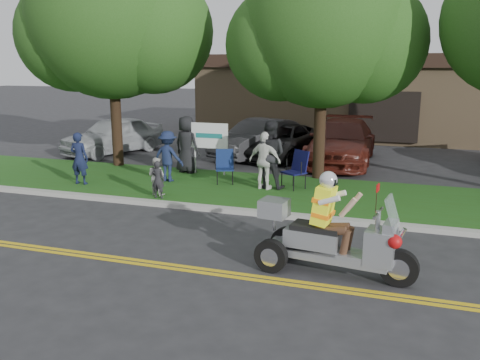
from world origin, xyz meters
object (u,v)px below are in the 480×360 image
(parked_car_right, at_px, (342,142))
(spectator_adult_left, at_px, (79,158))
(spectator_adult_right, at_px, (265,161))
(parked_car_far_left, at_px, (113,135))
(lawn_chair_b, at_px, (225,164))
(parked_car_mid, at_px, (281,141))
(trike_scooter, at_px, (328,239))
(spectator_adult_mid, at_px, (269,155))
(parked_car_left, at_px, (260,138))
(lawn_chair_a, at_px, (297,167))

(parked_car_right, bearing_deg, spectator_adult_left, -138.42)
(spectator_adult_right, xyz_separation_m, parked_car_far_left, (-7.54, 4.24, -0.18))
(lawn_chair_b, distance_m, parked_car_mid, 5.07)
(trike_scooter, bearing_deg, spectator_adult_right, 124.28)
(trike_scooter, distance_m, spectator_adult_left, 8.88)
(spectator_adult_mid, relative_size, spectator_adult_right, 1.18)
(parked_car_left, bearing_deg, parked_car_mid, 33.02)
(lawn_chair_a, xyz_separation_m, parked_car_right, (0.65, 4.69, 0.07))
(lawn_chair_a, relative_size, lawn_chair_b, 1.09)
(spectator_adult_right, xyz_separation_m, parked_car_mid, (-0.88, 5.47, -0.28))
(spectator_adult_mid, bearing_deg, parked_car_far_left, -27.37)
(spectator_adult_left, distance_m, parked_car_mid, 7.94)
(lawn_chair_b, relative_size, parked_car_mid, 0.22)
(parked_car_left, distance_m, parked_car_right, 3.18)
(spectator_adult_mid, relative_size, parked_car_far_left, 0.44)
(spectator_adult_mid, distance_m, parked_car_far_left, 8.63)
(trike_scooter, height_order, parked_car_mid, trike_scooter)
(lawn_chair_a, xyz_separation_m, spectator_adult_mid, (-0.76, -0.22, 0.35))
(lawn_chair_b, bearing_deg, spectator_adult_right, -37.76)
(spectator_adult_right, distance_m, parked_car_far_left, 8.65)
(lawn_chair_b, distance_m, spectator_adult_mid, 1.50)
(parked_car_left, bearing_deg, spectator_adult_left, -96.69)
(trike_scooter, distance_m, parked_car_mid, 11.15)
(trike_scooter, xyz_separation_m, parked_car_mid, (-3.46, 10.60, 0.00))
(parked_car_far_left, bearing_deg, spectator_adult_left, -48.25)
(parked_car_mid, bearing_deg, trike_scooter, -60.17)
(spectator_adult_right, bearing_deg, spectator_adult_left, 22.17)
(lawn_chair_a, xyz_separation_m, parked_car_left, (-2.52, 4.90, 0.02))
(spectator_adult_left, relative_size, spectator_adult_mid, 0.80)
(lawn_chair_a, relative_size, spectator_adult_right, 0.66)
(spectator_adult_mid, xyz_separation_m, parked_car_mid, (-0.96, 5.27, -0.43))
(spectator_adult_left, relative_size, spectator_adult_right, 0.94)
(spectator_adult_left, height_order, parked_car_left, spectator_adult_left)
(trike_scooter, height_order, parked_car_right, trike_scooter)
(spectator_adult_left, height_order, spectator_adult_right, spectator_adult_right)
(lawn_chair_a, relative_size, parked_car_mid, 0.23)
(spectator_adult_mid, bearing_deg, parked_car_left, -70.41)
(trike_scooter, bearing_deg, parked_car_left, 119.82)
(spectator_adult_right, bearing_deg, parked_car_far_left, -18.82)
(lawn_chair_a, height_order, parked_car_right, parked_car_right)
(trike_scooter, relative_size, parked_car_left, 0.63)
(parked_car_left, bearing_deg, trike_scooter, -44.95)
(parked_car_right, bearing_deg, spectator_adult_right, -106.93)
(parked_car_far_left, xyz_separation_m, parked_car_mid, (6.65, 1.24, -0.11))
(lawn_chair_b, bearing_deg, parked_car_mid, 64.18)
(trike_scooter, distance_m, parked_car_right, 10.31)
(spectator_adult_left, relative_size, parked_car_mid, 0.33)
(trike_scooter, height_order, spectator_adult_mid, spectator_adult_mid)
(spectator_adult_left, xyz_separation_m, spectator_adult_mid, (5.41, 1.30, 0.19))
(lawn_chair_a, distance_m, parked_car_right, 4.74)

